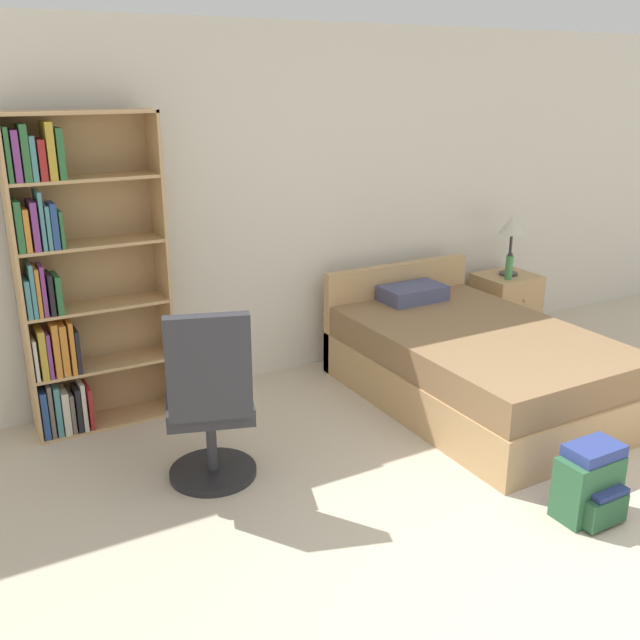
{
  "coord_description": "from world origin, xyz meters",
  "views": [
    {
      "loc": [
        -2.52,
        -1.55,
        2.22
      ],
      "look_at": [
        -0.54,
        1.98,
        0.84
      ],
      "focal_mm": 40.0,
      "sensor_mm": 36.0,
      "label": 1
    }
  ],
  "objects_px": {
    "nightstand": "(504,307)",
    "table_lamp": "(512,228)",
    "backpack_green": "(589,489)",
    "backpack_blue": "(592,482)",
    "bed": "(471,362)",
    "bookshelf": "(72,282)",
    "water_bottle": "(509,267)",
    "office_chair": "(210,406)"
  },
  "relations": [
    {
      "from": "bookshelf",
      "to": "office_chair",
      "type": "height_order",
      "value": "bookshelf"
    },
    {
      "from": "bed",
      "to": "backpack_green",
      "type": "bearing_deg",
      "value": -106.35
    },
    {
      "from": "bed",
      "to": "water_bottle",
      "type": "distance_m",
      "value": 1.3
    },
    {
      "from": "bookshelf",
      "to": "backpack_green",
      "type": "height_order",
      "value": "bookshelf"
    },
    {
      "from": "bookshelf",
      "to": "office_chair",
      "type": "bearing_deg",
      "value": -66.85
    },
    {
      "from": "table_lamp",
      "to": "bookshelf",
      "type": "bearing_deg",
      "value": 178.48
    },
    {
      "from": "office_chair",
      "to": "water_bottle",
      "type": "xyz_separation_m",
      "value": [
        3.04,
        0.9,
        0.2
      ]
    },
    {
      "from": "bed",
      "to": "water_bottle",
      "type": "bearing_deg",
      "value": 35.81
    },
    {
      "from": "bed",
      "to": "backpack_blue",
      "type": "height_order",
      "value": "bed"
    },
    {
      "from": "office_chair",
      "to": "water_bottle",
      "type": "distance_m",
      "value": 3.18
    },
    {
      "from": "bed",
      "to": "nightstand",
      "type": "xyz_separation_m",
      "value": [
        1.09,
        0.83,
        0.01
      ]
    },
    {
      "from": "nightstand",
      "to": "table_lamp",
      "type": "bearing_deg",
      "value": 2.2
    },
    {
      "from": "backpack_green",
      "to": "backpack_blue",
      "type": "xyz_separation_m",
      "value": [
        0.02,
        0.01,
        0.03
      ]
    },
    {
      "from": "nightstand",
      "to": "backpack_green",
      "type": "distance_m",
      "value": 2.74
    },
    {
      "from": "office_chair",
      "to": "backpack_blue",
      "type": "height_order",
      "value": "office_chair"
    },
    {
      "from": "bed",
      "to": "bookshelf",
      "type": "bearing_deg",
      "value": 159.8
    },
    {
      "from": "table_lamp",
      "to": "office_chair",
      "type": "bearing_deg",
      "value": -162.18
    },
    {
      "from": "bookshelf",
      "to": "water_bottle",
      "type": "xyz_separation_m",
      "value": [
        3.51,
        -0.2,
        -0.3
      ]
    },
    {
      "from": "office_chair",
      "to": "backpack_blue",
      "type": "relative_size",
      "value": 2.64
    },
    {
      "from": "water_bottle",
      "to": "bed",
      "type": "bearing_deg",
      "value": -144.19
    },
    {
      "from": "nightstand",
      "to": "bookshelf",
      "type": "bearing_deg",
      "value": 178.47
    },
    {
      "from": "bed",
      "to": "nightstand",
      "type": "height_order",
      "value": "bed"
    },
    {
      "from": "bookshelf",
      "to": "backpack_blue",
      "type": "distance_m",
      "value": 3.27
    },
    {
      "from": "nightstand",
      "to": "water_bottle",
      "type": "relative_size",
      "value": 2.59
    },
    {
      "from": "bed",
      "to": "backpack_blue",
      "type": "relative_size",
      "value": 5.02
    },
    {
      "from": "backpack_green",
      "to": "water_bottle",
      "type": "bearing_deg",
      "value": 56.73
    },
    {
      "from": "table_lamp",
      "to": "backpack_green",
      "type": "xyz_separation_m",
      "value": [
        -1.53,
        -2.28,
        -0.84
      ]
    },
    {
      "from": "nightstand",
      "to": "water_bottle",
      "type": "bearing_deg",
      "value": -131.04
    },
    {
      "from": "bookshelf",
      "to": "water_bottle",
      "type": "relative_size",
      "value": 8.93
    },
    {
      "from": "bookshelf",
      "to": "nightstand",
      "type": "distance_m",
      "value": 3.68
    },
    {
      "from": "office_chair",
      "to": "backpack_green",
      "type": "height_order",
      "value": "office_chair"
    },
    {
      "from": "nightstand",
      "to": "table_lamp",
      "type": "relative_size",
      "value": 1.14
    },
    {
      "from": "table_lamp",
      "to": "water_bottle",
      "type": "xyz_separation_m",
      "value": [
        -0.1,
        -0.11,
        -0.3
      ]
    },
    {
      "from": "backpack_blue",
      "to": "nightstand",
      "type": "bearing_deg",
      "value": 56.67
    },
    {
      "from": "water_bottle",
      "to": "backpack_blue",
      "type": "distance_m",
      "value": 2.63
    },
    {
      "from": "bed",
      "to": "table_lamp",
      "type": "bearing_deg",
      "value": 36.94
    },
    {
      "from": "water_bottle",
      "to": "table_lamp",
      "type": "bearing_deg",
      "value": 46.3
    },
    {
      "from": "office_chair",
      "to": "table_lamp",
      "type": "bearing_deg",
      "value": 17.82
    },
    {
      "from": "backpack_green",
      "to": "backpack_blue",
      "type": "bearing_deg",
      "value": 16.11
    },
    {
      "from": "office_chair",
      "to": "backpack_green",
      "type": "bearing_deg",
      "value": -38.15
    },
    {
      "from": "table_lamp",
      "to": "backpack_blue",
      "type": "bearing_deg",
      "value": -123.49
    },
    {
      "from": "bookshelf",
      "to": "table_lamp",
      "type": "distance_m",
      "value": 3.62
    }
  ]
}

